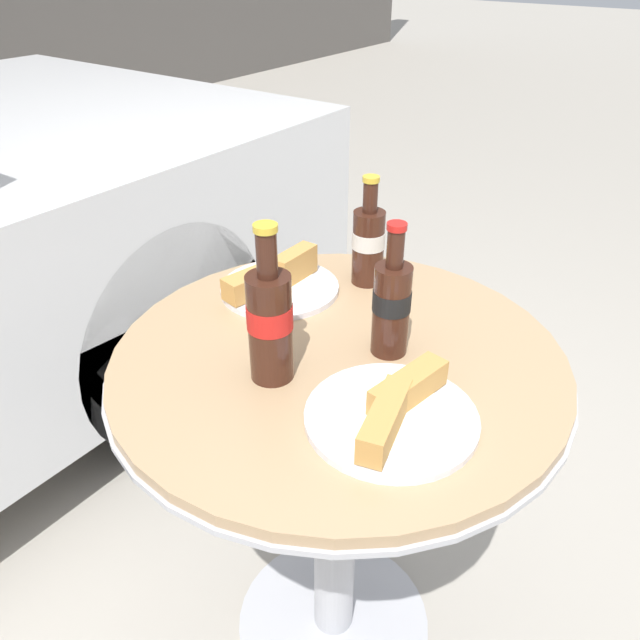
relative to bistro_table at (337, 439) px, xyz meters
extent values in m
plane|color=#A8A093|center=(0.00, 0.00, -0.57)|extent=(30.00, 30.00, 0.00)
cylinder|color=#B7B7BC|center=(0.00, 0.00, -0.56)|extent=(0.43, 0.43, 0.02)
cylinder|color=#B7B7BC|center=(0.00, 0.00, -0.19)|extent=(0.09, 0.09, 0.72)
cylinder|color=#B7B7BC|center=(0.00, 0.00, 0.17)|extent=(0.77, 0.77, 0.01)
cylinder|color=tan|center=(0.00, 0.00, 0.18)|extent=(0.76, 0.76, 0.02)
cylinder|color=#3D1E14|center=(0.05, -0.07, 0.27)|extent=(0.06, 0.06, 0.16)
cylinder|color=black|center=(0.05, -0.07, 0.29)|extent=(0.06, 0.06, 0.03)
cylinder|color=#3D1E14|center=(0.05, -0.07, 0.38)|extent=(0.03, 0.03, 0.06)
cylinder|color=red|center=(0.05, -0.07, 0.42)|extent=(0.03, 0.03, 0.01)
cylinder|color=#3D1E14|center=(0.24, 0.10, 0.27)|extent=(0.06, 0.06, 0.15)
cylinder|color=silver|center=(0.24, 0.10, 0.29)|extent=(0.06, 0.06, 0.03)
cylinder|color=#3D1E14|center=(0.24, 0.10, 0.37)|extent=(0.03, 0.03, 0.06)
cylinder|color=gold|center=(0.24, 0.10, 0.41)|extent=(0.03, 0.03, 0.01)
cylinder|color=#3D1E14|center=(-0.11, 0.05, 0.28)|extent=(0.07, 0.07, 0.18)
cylinder|color=red|center=(-0.11, 0.05, 0.30)|extent=(0.07, 0.07, 0.04)
cylinder|color=#3D1E14|center=(-0.11, 0.05, 0.41)|extent=(0.03, 0.03, 0.07)
cylinder|color=gold|center=(-0.11, 0.05, 0.45)|extent=(0.04, 0.04, 0.01)
cylinder|color=white|center=(-0.10, -0.16, 0.20)|extent=(0.25, 0.25, 0.01)
cube|color=white|center=(-0.10, -0.16, 0.21)|extent=(0.16, 0.16, 0.00)
cube|color=#C68E47|center=(-0.14, -0.17, 0.23)|extent=(0.15, 0.07, 0.04)
cube|color=#C68E47|center=(-0.06, -0.16, 0.23)|extent=(0.15, 0.06, 0.04)
cylinder|color=white|center=(0.11, 0.21, 0.20)|extent=(0.23, 0.23, 0.01)
cube|color=white|center=(0.11, 0.21, 0.21)|extent=(0.19, 0.19, 0.00)
cube|color=#C68E47|center=(0.06, 0.23, 0.23)|extent=(0.14, 0.07, 0.04)
cube|color=#C68E47|center=(0.15, 0.21, 0.24)|extent=(0.10, 0.04, 0.06)
cylinder|color=black|center=(0.28, 0.84, -0.22)|extent=(0.70, 0.22, 0.70)
camera|label=1|loc=(-0.71, -0.48, 0.79)|focal=35.00mm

